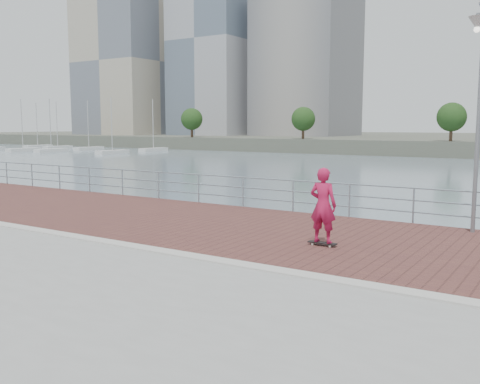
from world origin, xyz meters
The scene contains 8 objects.
water centered at (0.00, 0.00, -2.00)m, with size 400.00×400.00×0.00m, color slate.
brick_lane centered at (0.00, 3.60, 0.01)m, with size 40.00×6.80×0.02m, color brown.
curb centered at (0.00, 0.00, 0.03)m, with size 40.00×0.40×0.06m, color #B7B5AD.
guardrail centered at (0.00, 7.00, 0.69)m, with size 39.06×0.06×1.13m.
street_lamp centered at (4.86, 6.06, 4.29)m, with size 0.44×1.28×6.04m.
skateboard centered at (2.02, 2.66, 0.09)m, with size 0.74×0.19×0.08m.
skateboarder centered at (2.02, 2.66, 1.04)m, with size 0.68×0.45×1.87m, color #B01743.
marina centered at (-78.04, 59.41, -1.56)m, with size 33.28×21.46×9.75m.
Camera 1 is at (7.36, -9.41, 3.01)m, focal length 40.00 mm.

